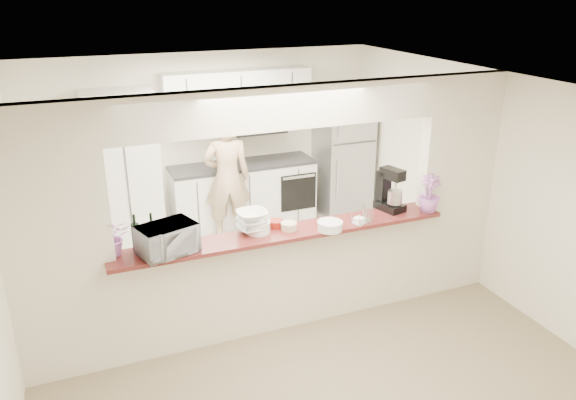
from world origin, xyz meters
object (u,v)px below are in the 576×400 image
toaster_oven (167,239)px  stand_mixer (390,191)px  refrigerator (343,158)px  person (227,179)px

toaster_oven → stand_mixer: (2.40, 0.17, 0.07)m
refrigerator → person: 1.98m
refrigerator → stand_mixer: bearing=-107.3°
toaster_oven → person: 2.73m
refrigerator → toaster_oven: refrigerator is taller
refrigerator → stand_mixer: size_ratio=3.67×
refrigerator → stand_mixer: 2.74m
toaster_oven → stand_mixer: stand_mixer is taller
refrigerator → person: (-1.95, -0.35, 0.03)m
person → toaster_oven: bearing=71.3°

